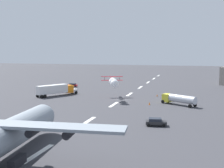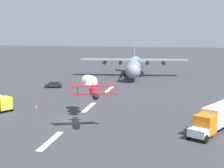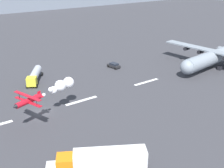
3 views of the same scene
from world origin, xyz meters
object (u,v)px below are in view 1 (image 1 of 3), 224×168
at_px(airport_staff_sedan, 156,122).
at_px(traffic_cone_near, 157,95).
at_px(cargo_transport_plane, 7,134).
at_px(semi_truck_orange, 56,89).
at_px(fuel_tanker_truck, 179,99).
at_px(followme_car_yellow, 72,85).
at_px(stunt_biplane_red, 113,82).
at_px(traffic_cone_far, 149,103).

relative_size(airport_staff_sedan, traffic_cone_near, 5.83).
bearing_deg(cargo_transport_plane, semi_truck_orange, -159.14).
bearing_deg(traffic_cone_near, fuel_tanker_truck, 29.38).
height_order(semi_truck_orange, fuel_tanker_truck, semi_truck_orange).
bearing_deg(semi_truck_orange, airport_staff_sedan, 51.98).
distance_m(fuel_tanker_truck, traffic_cone_near, 15.58).
xyz_separation_m(semi_truck_orange, airport_staff_sedan, (29.06, 37.17, -1.32)).
xyz_separation_m(semi_truck_orange, followme_car_yellow, (-23.34, -4.70, -1.32)).
bearing_deg(airport_staff_sedan, stunt_biplane_red, -147.89).
bearing_deg(semi_truck_orange, traffic_cone_near, 103.98).
xyz_separation_m(fuel_tanker_truck, followme_car_yellow, (-28.74, -44.93, -0.94)).
bearing_deg(cargo_transport_plane, fuel_tanker_truck, 156.46).
distance_m(fuel_tanker_truck, airport_staff_sedan, 23.87).
relative_size(followme_car_yellow, traffic_cone_far, 5.90).
distance_m(cargo_transport_plane, traffic_cone_near, 61.66).
bearing_deg(fuel_tanker_truck, followme_car_yellow, -122.61).
bearing_deg(semi_truck_orange, fuel_tanker_truck, 82.35).
bearing_deg(followme_car_yellow, stunt_biplane_red, 44.11).
bearing_deg(stunt_biplane_red, traffic_cone_far, 69.94).
bearing_deg(traffic_cone_near, cargo_transport_plane, -11.94).
bearing_deg(cargo_transport_plane, airport_staff_sedan, 143.14).
distance_m(stunt_biplane_red, traffic_cone_near, 17.02).
bearing_deg(semi_truck_orange, cargo_transport_plane, 20.86).
bearing_deg(traffic_cone_far, semi_truck_orange, -102.53).
distance_m(cargo_transport_plane, fuel_tanker_truck, 51.00).
bearing_deg(airport_staff_sedan, traffic_cone_near, -173.01).
relative_size(cargo_transport_plane, stunt_biplane_red, 2.27).
relative_size(cargo_transport_plane, traffic_cone_far, 44.45).
bearing_deg(stunt_biplane_red, semi_truck_orange, -98.07).
relative_size(stunt_biplane_red, followme_car_yellow, 3.31).
bearing_deg(semi_truck_orange, traffic_cone_far, 77.47).
height_order(cargo_transport_plane, semi_truck_orange, cargo_transport_plane).
xyz_separation_m(cargo_transport_plane, traffic_cone_near, (-60.25, 12.74, -3.07)).
xyz_separation_m(stunt_biplane_red, airport_staff_sedan, (26.11, 16.38, -4.80)).
xyz_separation_m(cargo_transport_plane, fuel_tanker_truck, (-46.73, 20.36, -1.69)).
xyz_separation_m(fuel_tanker_truck, traffic_cone_near, (-13.52, -7.61, -1.38)).
distance_m(cargo_transport_plane, stunt_biplane_red, 49.24).
bearing_deg(traffic_cone_near, traffic_cone_far, -0.52).
height_order(semi_truck_orange, followme_car_yellow, semi_truck_orange).
relative_size(cargo_transport_plane, semi_truck_orange, 2.36).
bearing_deg(followme_car_yellow, airport_staff_sedan, 38.62).
distance_m(semi_truck_orange, fuel_tanker_truck, 40.59).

